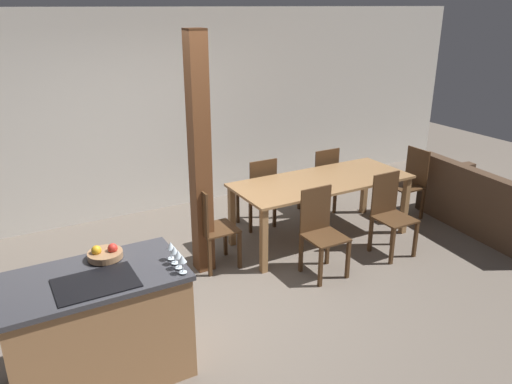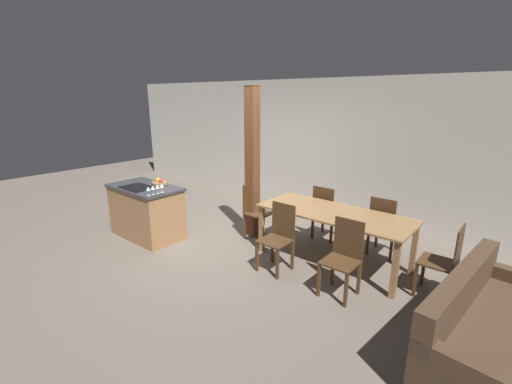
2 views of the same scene
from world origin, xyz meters
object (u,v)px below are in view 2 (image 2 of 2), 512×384
object	(u,v)px
dining_chair_head_end	(256,210)
dining_chair_near_left	(278,236)
fruit_bowl	(160,183)
wine_glass_near	(148,189)
dining_chair_far_right	(384,226)
dining_chair_far_left	(326,212)
kitchen_island	(147,211)
dining_chair_near_right	(343,256)
dining_chair_foot_end	(445,261)
wine_glass_end	(162,186)
wine_glass_far	(157,187)
dining_table	(334,218)
wine_glass_middle	(153,188)
couch	(496,338)
timber_post	(252,165)

from	to	relation	value
dining_chair_head_end	dining_chair_near_left	bearing A→B (deg)	-124.44
fruit_bowl	wine_glass_near	xyz separation A→B (m)	(0.44, -0.50, 0.07)
dining_chair_far_right	dining_chair_far_left	bearing A→B (deg)	0.00
kitchen_island	dining_chair_near_right	xyz separation A→B (m)	(3.41, 0.52, 0.04)
dining_chair_far_right	dining_chair_foot_end	bearing A→B (deg)	145.56
kitchen_island	dining_chair_near_right	bearing A→B (deg)	8.61
wine_glass_near	wine_glass_end	bearing A→B (deg)	90.00
wine_glass_far	dining_chair_near_right	bearing A→B (deg)	13.00
dining_chair_near_right	dining_chair_foot_end	distance (m)	1.18
fruit_bowl	dining_chair_foot_end	xyz separation A→B (m)	(4.23, 0.98, -0.45)
dining_table	dining_chair_head_end	world-z (taller)	dining_chair_head_end
dining_table	wine_glass_end	bearing A→B (deg)	-152.04
kitchen_island	dining_chair_far_right	world-z (taller)	dining_chair_far_right
kitchen_island	dining_table	xyz separation A→B (m)	(2.92, 1.18, 0.23)
wine_glass_near	wine_glass_end	xyz separation A→B (m)	(0.00, 0.24, 0.00)
wine_glass_middle	dining_chair_far_right	xyz separation A→B (m)	(2.82, 2.07, -0.52)
dining_chair_near_left	dining_chair_head_end	size ratio (longest dim) A/B	1.00
wine_glass_end	dining_chair_near_left	xyz separation A→B (m)	(1.85, 0.57, -0.52)
kitchen_island	wine_glass_end	distance (m)	0.81
dining_chair_near_right	couch	world-z (taller)	dining_chair_near_right
kitchen_island	dining_table	size ratio (longest dim) A/B	0.61
dining_chair_far_left	dining_chair_far_right	xyz separation A→B (m)	(0.98, 0.00, 0.00)
timber_post	dining_chair_near_right	bearing A→B (deg)	-18.60
dining_chair_near_right	dining_chair_head_end	world-z (taller)	same
dining_chair_far_right	dining_chair_foot_end	size ratio (longest dim) A/B	1.00
wine_glass_far	dining_chair_near_left	size ratio (longest dim) A/B	0.15
dining_chair_near_right	dining_chair_far_left	distance (m)	1.65
wine_glass_middle	dining_chair_near_left	bearing A→B (deg)	21.61
kitchen_island	dining_table	distance (m)	3.16
dining_chair_near_right	timber_post	distance (m)	2.28
dining_chair_far_right	couch	world-z (taller)	dining_chair_far_right
wine_glass_near	wine_glass_far	xyz separation A→B (m)	(0.00, 0.16, 0.00)
wine_glass_middle	kitchen_island	bearing A→B (deg)	159.75
wine_glass_end	dining_chair_far_left	world-z (taller)	wine_glass_end
kitchen_island	wine_glass_near	xyz separation A→B (m)	(0.58, -0.30, 0.56)
dining_chair_foot_end	wine_glass_end	bearing A→B (deg)	-71.92
kitchen_island	dining_chair_head_end	xyz separation A→B (m)	(1.46, 1.18, 0.04)
timber_post	dining_chair_foot_end	bearing A→B (deg)	-0.34
wine_glass_near	dining_table	xyz separation A→B (m)	(2.34, 1.48, -0.33)
dining_chair_far_left	dining_chair_far_right	size ratio (longest dim) A/B	1.00
wine_glass_far	couch	xyz separation A→B (m)	(4.42, 0.45, -0.73)
dining_chair_head_end	dining_chair_near_right	bearing A→B (deg)	-108.90
dining_table	dining_chair_foot_end	world-z (taller)	dining_chair_foot_end
wine_glass_near	wine_glass_middle	distance (m)	0.08
kitchen_island	dining_chair_head_end	size ratio (longest dim) A/B	1.40
dining_chair_head_end	wine_glass_end	bearing A→B (deg)	144.81
wine_glass_end	couch	bearing A→B (deg)	4.75
wine_glass_far	dining_table	xyz separation A→B (m)	(2.34, 1.32, -0.33)
wine_glass_end	dining_chair_far_right	distance (m)	3.45
kitchen_island	fruit_bowl	bearing A→B (deg)	54.24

